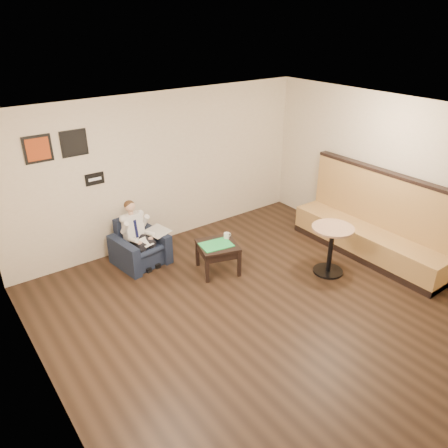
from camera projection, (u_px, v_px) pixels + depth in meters
ground at (269, 313)px, 6.45m from camera, size 6.00×6.00×0.00m
wall_back at (163, 169)px, 8.00m from camera, size 6.00×0.02×2.80m
wall_left at (44, 310)px, 4.24m from camera, size 0.02×6.00×2.80m
wall_right at (404, 182)px, 7.43m from camera, size 0.02×6.00×2.80m
ceiling at (279, 124)px, 5.22m from camera, size 6.00×6.00×0.02m
seating_sign at (95, 179)px, 7.26m from camera, size 0.32×0.02×0.20m
art_print_left at (38, 149)px, 6.55m from camera, size 0.42×0.03×0.42m
art_print_right at (74, 143)px, 6.84m from camera, size 0.42×0.03×0.42m
armchair at (140, 243)px, 7.57m from camera, size 0.91×0.91×0.79m
seated_man at (142, 237)px, 7.44m from camera, size 0.61×0.83×1.08m
lap_papers at (145, 242)px, 7.41m from camera, size 0.23×0.29×0.01m
newspaper at (157, 231)px, 7.66m from camera, size 0.42×0.48×0.01m
side_table at (218, 257)px, 7.39m from camera, size 0.78×0.78×0.51m
green_folder at (216, 245)px, 7.25m from camera, size 0.56×0.44×0.01m
coffee_mug at (227, 236)px, 7.43m from camera, size 0.12×0.12×0.11m
smartphone at (217, 239)px, 7.45m from camera, size 0.18×0.14×0.01m
banquette at (371, 217)px, 7.68m from camera, size 0.71×2.96×1.51m
cafe_table at (330, 250)px, 7.28m from camera, size 0.84×0.84×0.85m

